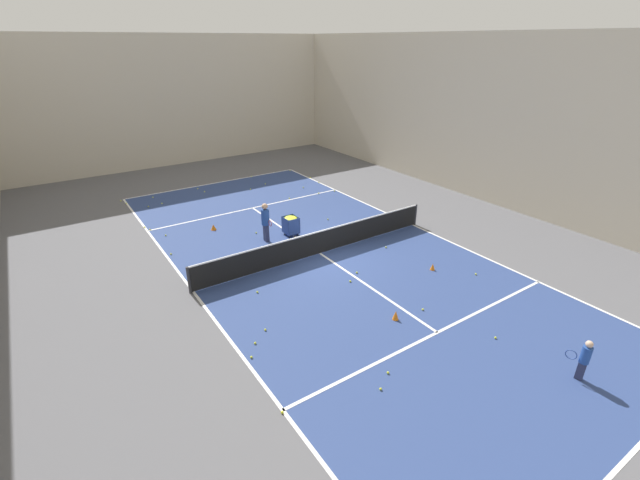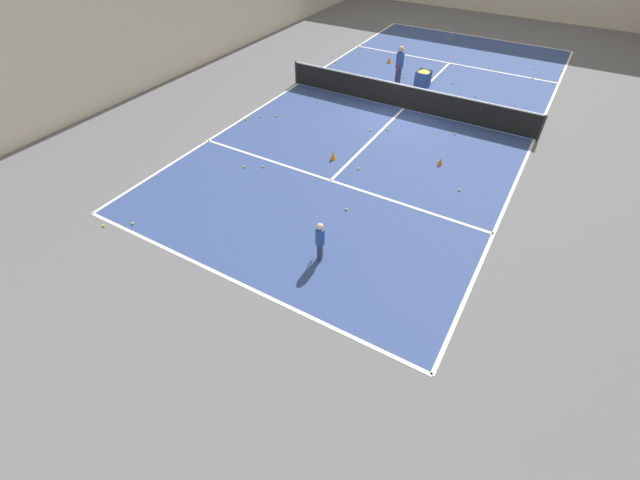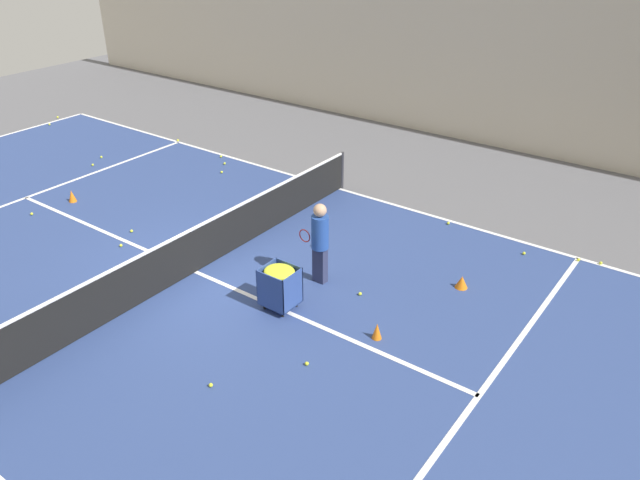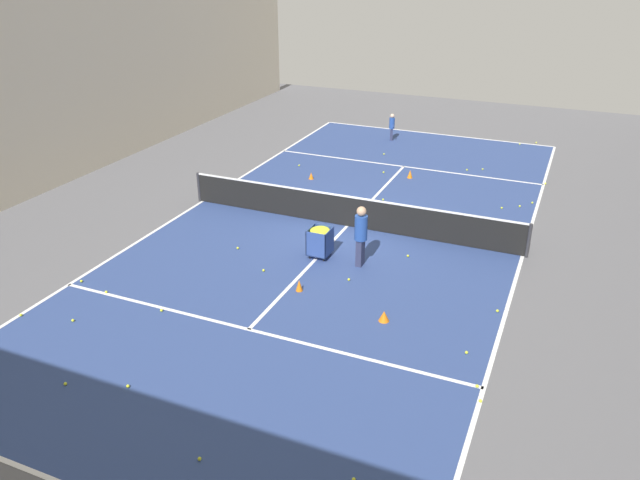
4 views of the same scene
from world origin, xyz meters
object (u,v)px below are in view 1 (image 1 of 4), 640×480
object	(u,v)px
player_near_baseline	(584,357)
ball_cart	(291,222)
tennis_net	(320,242)
training_cone_1	(433,267)
coach_at_net	(265,220)
training_cone_0	(396,315)

from	to	relation	value
player_near_baseline	ball_cart	xyz separation A→B (m)	(-1.61, 12.00, -0.06)
tennis_net	player_near_baseline	world-z (taller)	player_near_baseline
player_near_baseline	training_cone_1	size ratio (longest dim) A/B	4.66
coach_at_net	training_cone_1	distance (m)	7.20
tennis_net	player_near_baseline	distance (m)	9.85
coach_at_net	ball_cart	distance (m)	1.27
training_cone_0	training_cone_1	xyz separation A→B (m)	(3.40, 1.59, -0.03)
ball_cart	training_cone_0	xyz separation A→B (m)	(-0.54, -7.42, -0.47)
ball_cart	training_cone_1	size ratio (longest dim) A/B	3.41
ball_cart	training_cone_0	bearing A→B (deg)	-94.19
player_near_baseline	coach_at_net	size ratio (longest dim) A/B	0.69
player_near_baseline	coach_at_net	distance (m)	12.37
tennis_net	training_cone_1	world-z (taller)	tennis_net
training_cone_0	ball_cart	bearing A→B (deg)	85.81
tennis_net	coach_at_net	xyz separation A→B (m)	(-1.26, 2.32, 0.47)
player_near_baseline	ball_cart	world-z (taller)	player_near_baseline
ball_cart	training_cone_0	world-z (taller)	ball_cart
player_near_baseline	training_cone_1	distance (m)	6.31
training_cone_1	coach_at_net	bearing A→B (deg)	124.75
training_cone_1	training_cone_0	bearing A→B (deg)	-154.99
ball_cart	training_cone_1	world-z (taller)	ball_cart
tennis_net	player_near_baseline	size ratio (longest dim) A/B	9.09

